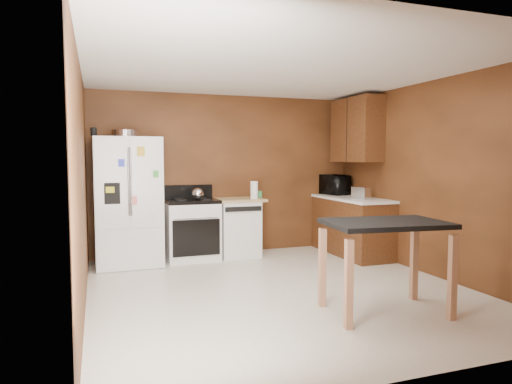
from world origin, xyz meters
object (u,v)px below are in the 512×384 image
paper_towel (254,190)px  gas_range (192,229)px  dishwasher (237,227)px  microwave (334,185)px  pen_cup (94,132)px  refrigerator (128,202)px  green_canister (259,194)px  roasting_pan (126,134)px  toaster (361,193)px  kettle (198,194)px  island (385,236)px

paper_towel → gas_range: bearing=173.5°
paper_towel → dishwasher: 0.63m
microwave → gas_range: size_ratio=0.49×
pen_cup → refrigerator: pen_cup is taller
green_canister → dishwasher: (-0.39, -0.09, -0.49)m
roasting_pan → refrigerator: size_ratio=0.22×
green_canister → toaster: toaster is taller
green_canister → dishwasher: 0.63m
pen_cup → kettle: 1.66m
paper_towel → dishwasher: bearing=149.8°
dishwasher → roasting_pan: bearing=-177.2°
microwave → dishwasher: microwave is taller
microwave → green_canister: bearing=80.7°
gas_range → kettle: bearing=-58.4°
pen_cup → gas_range: 1.95m
gas_range → island: bearing=-66.2°
pen_cup → dishwasher: (2.06, 0.18, -1.41)m
kettle → gas_range: bearing=121.6°
refrigerator → gas_range: 1.01m
roasting_pan → toaster: 3.51m
toaster → dishwasher: toaster is taller
toaster → island: size_ratio=0.21×
green_canister → toaster: (1.28, -0.91, 0.05)m
green_canister → dishwasher: green_canister is taller
roasting_pan → green_canister: roasting_pan is taller
paper_towel → refrigerator: (-1.86, 0.05, -0.12)m
paper_towel → refrigerator: 1.86m
roasting_pan → dishwasher: 2.16m
paper_towel → toaster: size_ratio=1.09×
microwave → island: microwave is taller
roasting_pan → kettle: 1.32m
roasting_pan → gas_range: size_ratio=0.36×
island → pen_cup: bearing=133.3°
paper_towel → toaster: bearing=-25.6°
microwave → refrigerator: (-3.37, -0.20, -0.15)m
green_canister → refrigerator: 2.03m
toaster → kettle: bearing=143.4°
refrigerator → kettle: bearing=-3.2°
roasting_pan → gas_range: roasting_pan is taller
paper_towel → gas_range: 1.11m
pen_cup → refrigerator: size_ratio=0.07×
island → toaster: bearing=63.3°
microwave → gas_range: (-2.46, -0.14, -0.59)m
toaster → island: (-1.09, -2.16, -0.23)m
toaster → dishwasher: bearing=133.6°
microwave → gas_range: 2.53m
paper_towel → dishwasher: (-0.23, 0.13, -0.57)m
green_canister → refrigerator: size_ratio=0.05×
dishwasher → green_canister: bearing=12.4°
paper_towel → island: paper_towel is taller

